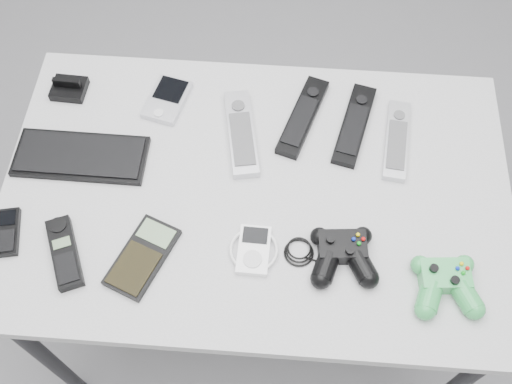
# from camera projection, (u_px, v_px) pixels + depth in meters

# --- Properties ---
(floor) EXTENTS (3.50, 3.50, 0.00)m
(floor) POSITION_uv_depth(u_px,v_px,m) (267.00, 292.00, 1.92)
(floor) COLOR slate
(floor) RESTS_ON ground
(desk) EXTENTS (1.08, 0.69, 0.72)m
(desk) POSITION_uv_depth(u_px,v_px,m) (256.00, 203.00, 1.32)
(desk) COLOR #A09FA2
(desk) RESTS_ON floor
(pda_keyboard) EXTENTS (0.29, 0.12, 0.02)m
(pda_keyboard) POSITION_uv_depth(u_px,v_px,m) (81.00, 156.00, 1.30)
(pda_keyboard) COLOR black
(pda_keyboard) RESTS_ON desk
(dock_bracket) EXTENTS (0.08, 0.07, 0.04)m
(dock_bracket) POSITION_uv_depth(u_px,v_px,m) (68.00, 86.00, 1.38)
(dock_bracket) COLOR black
(dock_bracket) RESTS_ON desk
(pda) EXTENTS (0.11, 0.14, 0.02)m
(pda) POSITION_uv_depth(u_px,v_px,m) (167.00, 99.00, 1.38)
(pda) COLOR #BBBBC3
(pda) RESTS_ON desk
(remote_silver_a) EXTENTS (0.10, 0.23, 0.02)m
(remote_silver_a) POSITION_uv_depth(u_px,v_px,m) (241.00, 133.00, 1.33)
(remote_silver_a) COLOR #BBBBC3
(remote_silver_a) RESTS_ON desk
(remote_black_a) EXTENTS (0.12, 0.23, 0.02)m
(remote_black_a) POSITION_uv_depth(u_px,v_px,m) (303.00, 116.00, 1.35)
(remote_black_a) COLOR black
(remote_black_a) RESTS_ON desk
(remote_black_b) EXTENTS (0.10, 0.23, 0.02)m
(remote_black_b) POSITION_uv_depth(u_px,v_px,m) (354.00, 124.00, 1.34)
(remote_black_b) COLOR black
(remote_black_b) RESTS_ON desk
(remote_silver_b) EXTENTS (0.07, 0.21, 0.02)m
(remote_silver_b) POSITION_uv_depth(u_px,v_px,m) (397.00, 140.00, 1.32)
(remote_silver_b) COLOR #B6B7BD
(remote_silver_b) RESTS_ON desk
(mobile_phone) EXTENTS (0.07, 0.11, 0.02)m
(mobile_phone) POSITION_uv_depth(u_px,v_px,m) (7.00, 232.00, 1.21)
(mobile_phone) COLOR black
(mobile_phone) RESTS_ON desk
(cordless_handset) EXTENTS (0.11, 0.16, 0.02)m
(cordless_handset) POSITION_uv_depth(u_px,v_px,m) (65.00, 253.00, 1.18)
(cordless_handset) COLOR black
(cordless_handset) RESTS_ON desk
(calculator) EXTENTS (0.14, 0.19, 0.02)m
(calculator) POSITION_uv_depth(u_px,v_px,m) (142.00, 257.00, 1.18)
(calculator) COLOR black
(calculator) RESTS_ON desk
(mp3_player) EXTENTS (0.10, 0.11, 0.02)m
(mp3_player) POSITION_uv_depth(u_px,v_px,m) (254.00, 250.00, 1.19)
(mp3_player) COLOR white
(mp3_player) RESTS_ON desk
(controller_black) EXTENTS (0.24, 0.16, 0.05)m
(controller_black) POSITION_uv_depth(u_px,v_px,m) (343.00, 253.00, 1.17)
(controller_black) COLOR black
(controller_black) RESTS_ON desk
(controller_green) EXTENTS (0.14, 0.15, 0.05)m
(controller_green) POSITION_uv_depth(u_px,v_px,m) (446.00, 282.00, 1.14)
(controller_green) COLOR green
(controller_green) RESTS_ON desk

